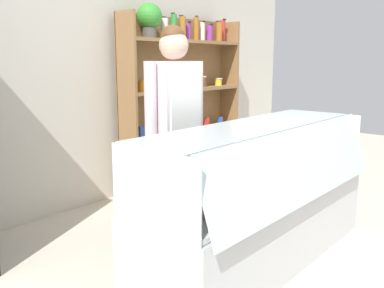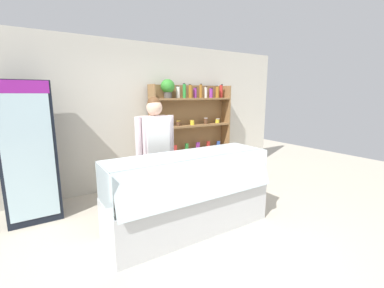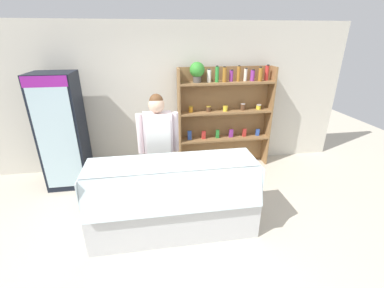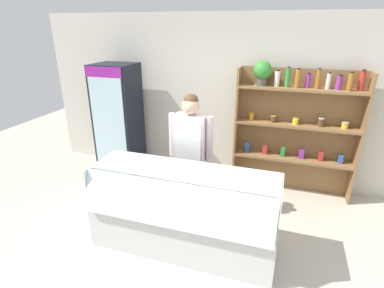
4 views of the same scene
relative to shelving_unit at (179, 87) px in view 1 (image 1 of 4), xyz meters
name	(u,v)px [view 1 (image 1 of 4)]	position (x,y,z in m)	size (l,w,h in m)	color
ground_plane	(281,255)	(-0.94, -1.89, -1.15)	(12.00, 12.00, 0.00)	beige
back_wall	(100,71)	(-0.94, 0.24, 0.20)	(6.80, 0.10, 2.70)	beige
shelving_unit	(179,87)	(0.00, 0.00, 0.00)	(1.79, 0.29, 2.03)	olive
deli_display_case	(258,219)	(-1.12, -1.79, -0.84)	(2.14, 0.75, 1.01)	silver
shop_clerk	(175,117)	(-1.26, -1.09, -0.13)	(0.60, 0.25, 1.72)	#4C4233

